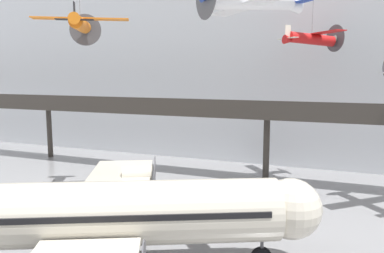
# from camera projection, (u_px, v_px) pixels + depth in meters

# --- Properties ---
(hangar_back_wall) EXTENTS (140.00, 3.00, 26.85)m
(hangar_back_wall) POSITION_uv_depth(u_px,v_px,m) (280.00, 59.00, 47.27)
(hangar_back_wall) COLOR silver
(hangar_back_wall) RESTS_ON ground
(mezzanine_walkway) EXTENTS (110.00, 3.20, 8.88)m
(mezzanine_walkway) POSITION_uv_depth(u_px,v_px,m) (266.00, 115.00, 39.96)
(mezzanine_walkway) COLOR #38332D
(mezzanine_walkway) RESTS_ON ground
(airliner_silver_main) EXTENTS (26.74, 31.46, 10.68)m
(airliner_silver_main) POSITION_uv_depth(u_px,v_px,m) (80.00, 215.00, 21.25)
(airliner_silver_main) COLOR beige
(airliner_silver_main) RESTS_ON ground
(suspended_plane_white_twin) EXTENTS (7.18, 7.23, 8.15)m
(suspended_plane_white_twin) POSITION_uv_depth(u_px,v_px,m) (253.00, 1.00, 23.06)
(suspended_plane_white_twin) COLOR silver
(suspended_plane_red_highwing) EXTENTS (6.71, 6.88, 8.93)m
(suspended_plane_red_highwing) POSITION_uv_depth(u_px,v_px,m) (312.00, 39.00, 38.73)
(suspended_plane_red_highwing) COLOR red
(suspended_plane_orange_highwing) EXTENTS (8.24, 7.38, 8.51)m
(suspended_plane_orange_highwing) POSITION_uv_depth(u_px,v_px,m) (80.00, 24.00, 33.95)
(suspended_plane_orange_highwing) COLOR orange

